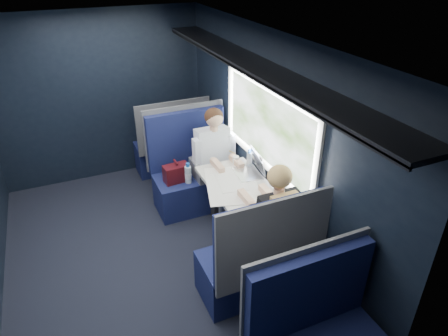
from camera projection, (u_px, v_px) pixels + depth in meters
name	position (u px, v px, depth m)	size (l,w,h in m)	color
ground	(147.00, 262.00, 4.28)	(2.80, 4.20, 0.01)	black
room_shell	(134.00, 136.00, 3.56)	(3.00, 4.40, 2.40)	black
table	(235.00, 189.00, 4.31)	(0.62, 1.00, 0.74)	#54565E
seat_bay_near	(192.00, 175.00, 5.06)	(1.04, 0.62, 1.26)	#0D123A
seat_bay_far	(257.00, 262.00, 3.67)	(1.04, 0.62, 1.26)	#0D123A
seat_row_front	(171.00, 146.00, 5.81)	(1.04, 0.51, 1.16)	#0D123A
man	(216.00, 156.00, 4.87)	(0.53, 0.56, 1.32)	black
woman	(274.00, 218.00, 3.74)	(0.53, 0.56, 1.32)	black
papers	(232.00, 185.00, 4.24)	(0.53, 0.77, 0.01)	white
laptop	(252.00, 167.00, 4.42)	(0.30, 0.37, 0.26)	silver
bottle_small	(249.00, 159.00, 4.54)	(0.06, 0.06, 0.22)	silver
cup	(236.00, 160.00, 4.62)	(0.07, 0.07, 0.10)	white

